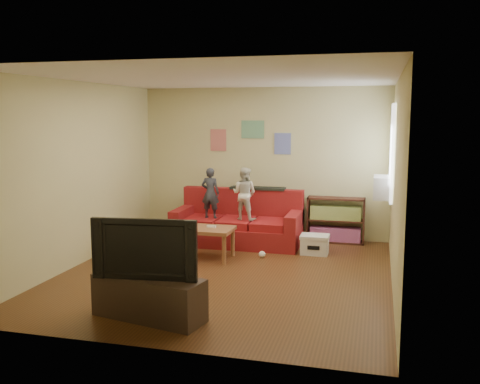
% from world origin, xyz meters
% --- Properties ---
extents(room_shell, '(4.52, 5.02, 2.72)m').
position_xyz_m(room_shell, '(0.00, 0.00, 1.35)').
color(room_shell, brown).
rests_on(room_shell, ground).
extents(sofa, '(2.16, 1.00, 0.95)m').
position_xyz_m(sofa, '(-0.29, 1.81, 0.32)').
color(sofa, maroon).
rests_on(sofa, ground).
extents(child_a, '(0.32, 0.21, 0.87)m').
position_xyz_m(child_a, '(-0.74, 1.63, 0.89)').
color(child_a, '#2E313A').
rests_on(child_a, sofa).
extents(child_b, '(0.49, 0.42, 0.89)m').
position_xyz_m(child_b, '(-0.14, 1.63, 0.90)').
color(child_b, beige).
rests_on(child_b, sofa).
extents(coffee_table, '(1.09, 0.60, 0.49)m').
position_xyz_m(coffee_table, '(-0.64, 0.70, 0.42)').
color(coffee_table, '#955D38').
rests_on(coffee_table, ground).
extents(remote, '(0.17, 0.16, 0.02)m').
position_xyz_m(remote, '(-0.89, 0.58, 0.50)').
color(remote, black).
rests_on(remote, coffee_table).
extents(game_controller, '(0.14, 0.04, 0.03)m').
position_xyz_m(game_controller, '(-0.44, 0.75, 0.50)').
color(game_controller, white).
rests_on(game_controller, coffee_table).
extents(bookshelf, '(0.99, 0.30, 0.79)m').
position_xyz_m(bookshelf, '(1.34, 2.30, 0.35)').
color(bookshelf, '#472419').
rests_on(bookshelf, ground).
extents(window, '(0.04, 1.08, 1.48)m').
position_xyz_m(window, '(2.22, 1.65, 1.64)').
color(window, white).
rests_on(window, room_shell).
extents(ac_unit, '(0.28, 0.55, 0.35)m').
position_xyz_m(ac_unit, '(2.10, 1.65, 1.08)').
color(ac_unit, '#B7B2A3').
rests_on(ac_unit, window).
extents(artwork_left, '(0.30, 0.01, 0.40)m').
position_xyz_m(artwork_left, '(-0.85, 2.48, 1.75)').
color(artwork_left, '#D87266').
rests_on(artwork_left, room_shell).
extents(artwork_center, '(0.42, 0.01, 0.32)m').
position_xyz_m(artwork_center, '(-0.20, 2.48, 1.95)').
color(artwork_center, '#72B27F').
rests_on(artwork_center, room_shell).
extents(artwork_right, '(0.30, 0.01, 0.38)m').
position_xyz_m(artwork_right, '(0.35, 2.48, 1.70)').
color(artwork_right, '#727FCC').
rests_on(artwork_right, room_shell).
extents(file_box, '(0.45, 0.34, 0.31)m').
position_xyz_m(file_box, '(1.08, 1.40, 0.16)').
color(file_box, white).
rests_on(file_box, ground).
extents(tv_stand, '(1.32, 0.68, 0.47)m').
position_xyz_m(tv_stand, '(-0.35, -1.80, 0.24)').
color(tv_stand, '#3E2E26').
rests_on(tv_stand, ground).
extents(television, '(1.16, 0.27, 0.66)m').
position_xyz_m(television, '(-0.35, -1.80, 0.80)').
color(television, black).
rests_on(television, tv_stand).
extents(tissue, '(0.11, 0.11, 0.11)m').
position_xyz_m(tissue, '(0.31, 0.96, 0.05)').
color(tissue, silver).
rests_on(tissue, ground).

